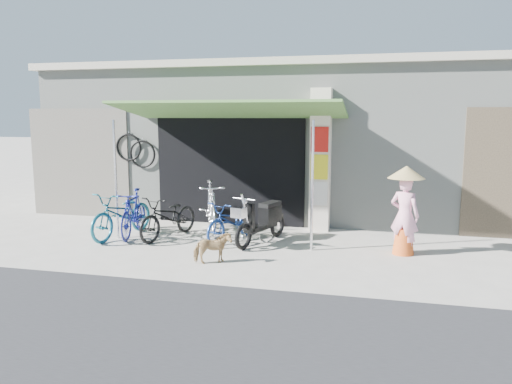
% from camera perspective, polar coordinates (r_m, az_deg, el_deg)
% --- Properties ---
extents(ground, '(80.00, 80.00, 0.00)m').
position_cam_1_polar(ground, '(8.69, -0.30, -7.56)').
color(ground, '#ABA59B').
rests_on(ground, ground).
extents(bicycle_shop, '(12.30, 5.30, 3.66)m').
position_cam_1_polar(bicycle_shop, '(13.35, 5.04, 6.13)').
color(bicycle_shop, '#A2A8A0').
rests_on(bicycle_shop, ground).
extents(shop_pillar, '(0.42, 0.44, 3.00)m').
position_cam_1_polar(shop_pillar, '(10.64, 7.38, 3.60)').
color(shop_pillar, beige).
rests_on(shop_pillar, ground).
extents(awning, '(4.60, 1.88, 2.72)m').
position_cam_1_polar(awning, '(10.15, -3.05, 9.15)').
color(awning, '#457132').
rests_on(awning, ground).
extents(neighbour_left, '(2.60, 0.06, 2.60)m').
position_cam_1_polar(neighbour_left, '(12.84, -19.51, 3.16)').
color(neighbour_left, '#6B665B').
rests_on(neighbour_left, ground).
extents(bike_teal, '(0.94, 1.87, 0.94)m').
position_cam_1_polar(bike_teal, '(10.42, -15.01, -2.46)').
color(bike_teal, '#185D6E').
rests_on(bike_teal, ground).
extents(bike_blue, '(0.72, 1.64, 0.95)m').
position_cam_1_polar(bike_blue, '(10.42, -13.83, -2.37)').
color(bike_blue, navy).
rests_on(bike_blue, ground).
extents(bike_black, '(1.02, 1.75, 0.87)m').
position_cam_1_polar(bike_black, '(10.13, -9.92, -2.81)').
color(bike_black, black).
rests_on(bike_black, ground).
extents(bike_silver, '(1.17, 1.85, 1.08)m').
position_cam_1_polar(bike_silver, '(10.47, -5.13, -1.75)').
color(bike_silver, silver).
rests_on(bike_silver, ground).
extents(bike_navy, '(1.02, 1.63, 0.81)m').
position_cam_1_polar(bike_navy, '(9.75, -2.71, -3.32)').
color(bike_navy, navy).
rests_on(bike_navy, ground).
extents(street_dog, '(0.68, 0.55, 0.52)m').
position_cam_1_polar(street_dog, '(8.36, -5.00, -6.41)').
color(street_dog, tan).
rests_on(street_dog, ground).
extents(moped, '(0.75, 1.63, 0.96)m').
position_cam_1_polar(moped, '(9.63, 0.74, -3.26)').
color(moped, black).
rests_on(moped, ground).
extents(nun, '(0.64, 0.64, 1.58)m').
position_cam_1_polar(nun, '(9.14, 16.65, -2.00)').
color(nun, '#F3A3BE').
rests_on(nun, ground).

